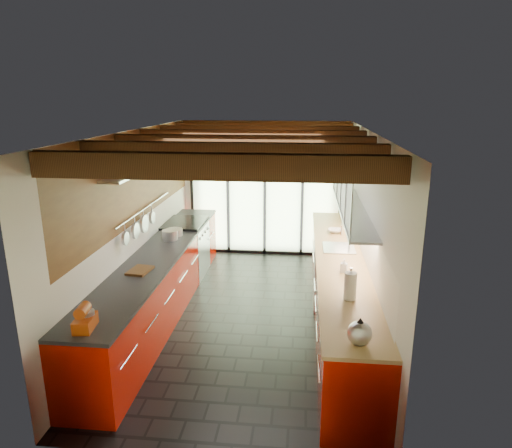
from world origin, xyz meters
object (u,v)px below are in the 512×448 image
Objects in this scene: soap_bottle at (344,265)px; bowl at (335,231)px; kettle at (360,332)px; paper_towel at (350,286)px; stand_mixer at (85,319)px.

soap_bottle is 0.77× the size of bowl.
paper_towel is at bearing 90.00° from kettle.
stand_mixer is at bearing -160.22° from paper_towel.
paper_towel is at bearing -90.00° from bowl.
bowl is at bearing 90.00° from soap_bottle.
paper_towel reaches higher than bowl.
stand_mixer is 4.28m from bowl.
stand_mixer is 0.99× the size of kettle.
paper_towel is (2.54, 0.91, 0.05)m from stand_mixer.
soap_bottle is (-0.00, 1.72, -0.03)m from kettle.
bowl is (0.00, 2.53, -0.12)m from paper_towel.
stand_mixer is 2.54m from kettle.
soap_bottle reaches higher than bowl.
stand_mixer is 1.68× the size of soap_bottle.
soap_bottle is at bearing 90.00° from paper_towel.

